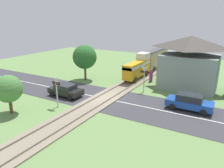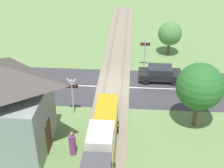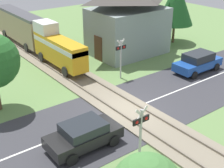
{
  "view_description": "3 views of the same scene",
  "coord_description": "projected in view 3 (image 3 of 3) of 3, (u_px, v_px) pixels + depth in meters",
  "views": [
    {
      "loc": [
        11.36,
        -18.22,
        8.22
      ],
      "look_at": [
        0.0,
        1.56,
        1.2
      ],
      "focal_mm": 35.0,
      "sensor_mm": 36.0,
      "label": 1
    },
    {
      "loc": [
        -1.49,
        23.1,
        13.6
      ],
      "look_at": [
        0.0,
        1.56,
        1.2
      ],
      "focal_mm": 50.0,
      "sensor_mm": 36.0,
      "label": 2
    },
    {
      "loc": [
        -10.66,
        -12.45,
        9.46
      ],
      "look_at": [
        0.0,
        1.56,
        1.2
      ],
      "focal_mm": 50.0,
      "sensor_mm": 36.0,
      "label": 3
    }
  ],
  "objects": [
    {
      "name": "ground_plane",
      "position": [
        128.0,
        111.0,
        18.83
      ],
      "size": [
        60.0,
        60.0,
        0.0
      ],
      "primitive_type": "plane",
      "color": "#66894C"
    },
    {
      "name": "pedestrian_by_station",
      "position": [
        80.0,
        54.0,
        25.68
      ],
      "size": [
        0.42,
        0.42,
        1.71
      ],
      "color": "#7F3D84",
      "rests_on": "ground_plane"
    },
    {
      "name": "station_building",
      "position": [
        128.0,
        20.0,
        27.06
      ],
      "size": [
        6.83,
        4.96,
        6.19
      ],
      "color": "gray",
      "rests_on": "ground_plane"
    },
    {
      "name": "road_surface",
      "position": [
        128.0,
        111.0,
        18.83
      ],
      "size": [
        48.0,
        6.4,
        0.02
      ],
      "color": "#38383D",
      "rests_on": "ground_plane"
    },
    {
      "name": "crossing_signal_east_approach",
      "position": [
        121.0,
        53.0,
        22.45
      ],
      "size": [
        0.9,
        0.18,
        3.0
      ],
      "color": "#B7B7B7",
      "rests_on": "ground_plane"
    },
    {
      "name": "tree_by_station",
      "position": [
        176.0,
        2.0,
        29.54
      ],
      "size": [
        3.51,
        3.51,
        6.06
      ],
      "color": "brown",
      "rests_on": "ground_plane"
    },
    {
      "name": "car_near_crossing",
      "position": [
        84.0,
        134.0,
        15.28
      ],
      "size": [
        3.73,
        1.88,
        1.36
      ],
      "color": "black",
      "rests_on": "ground_plane"
    },
    {
      "name": "car_far_side",
      "position": [
        198.0,
        62.0,
        24.06
      ],
      "size": [
        4.12,
        1.8,
        1.52
      ],
      "color": "#1E4CA8",
      "rests_on": "ground_plane"
    },
    {
      "name": "crossing_signal_west_approach",
      "position": [
        141.0,
        129.0,
        13.58
      ],
      "size": [
        0.9,
        0.18,
        3.0
      ],
      "color": "#B7B7B7",
      "rests_on": "ground_plane"
    },
    {
      "name": "train",
      "position": [
        34.0,
        33.0,
        27.32
      ],
      "size": [
        1.58,
        15.01,
        3.18
      ],
      "color": "gold",
      "rests_on": "track_bed"
    },
    {
      "name": "track_bed",
      "position": [
        128.0,
        110.0,
        18.81
      ],
      "size": [
        2.8,
        48.0,
        0.24
      ],
      "color": "gray",
      "rests_on": "ground_plane"
    }
  ]
}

